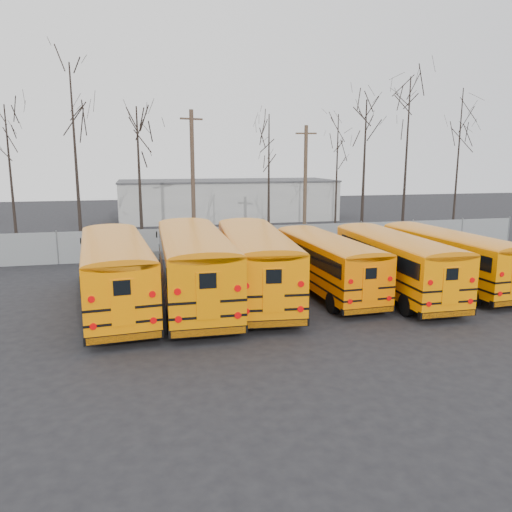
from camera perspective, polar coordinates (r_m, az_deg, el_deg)
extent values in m
plane|color=black|center=(22.07, 5.84, -5.87)|extent=(120.00, 120.00, 0.00)
cube|color=gray|center=(33.13, -0.80, 1.74)|extent=(40.00, 0.04, 2.00)
cube|color=#B0AFAA|center=(52.88, -3.28, 6.37)|extent=(22.00, 8.00, 4.00)
cylinder|color=black|center=(18.98, -18.63, -7.64)|extent=(0.38, 1.06, 1.03)
cylinder|color=black|center=(19.08, -11.56, -7.17)|extent=(0.38, 1.06, 1.03)
cylinder|color=black|center=(27.36, -18.62, -1.92)|extent=(0.38, 1.06, 1.03)
cylinder|color=black|center=(27.43, -13.74, -1.62)|extent=(0.38, 1.06, 1.03)
cube|color=#FF8000|center=(21.91, -15.77, -1.67)|extent=(3.46, 9.81, 2.43)
cube|color=#FF8000|center=(27.62, -16.27, -0.57)|extent=(2.48, 1.96, 1.03)
cube|color=black|center=(21.60, -15.82, -0.39)|extent=(3.40, 8.78, 0.72)
cube|color=black|center=(22.94, -15.78, -3.03)|extent=(3.65, 11.58, 0.09)
cube|color=black|center=(22.82, -15.85, -1.77)|extent=(3.65, 11.58, 0.09)
cube|color=black|center=(17.74, -14.81, -8.93)|extent=(2.66, 0.47, 0.29)
cube|color=black|center=(28.54, -16.27, -1.36)|extent=(2.49, 0.43, 0.27)
cube|color=#FF8000|center=(17.25, -14.99, -5.18)|extent=(0.78, 0.11, 1.60)
cylinder|color=#B20505|center=(17.44, -18.12, -7.67)|extent=(0.23, 0.06, 0.23)
cylinder|color=#B20505|center=(17.53, -11.64, -7.24)|extent=(0.23, 0.06, 0.23)
cylinder|color=#B20505|center=(17.17, -18.30, -4.73)|extent=(0.23, 0.06, 0.23)
cylinder|color=#B20505|center=(17.26, -11.76, -4.31)|extent=(0.23, 0.06, 0.23)
cylinder|color=black|center=(18.94, -9.70, -7.16)|extent=(0.32, 1.09, 1.09)
cylinder|color=black|center=(19.19, -2.32, -6.76)|extent=(0.32, 1.09, 1.09)
cylinder|color=black|center=(27.74, -10.62, -1.29)|extent=(0.32, 1.09, 1.09)
cylinder|color=black|center=(27.91, -5.59, -1.07)|extent=(0.32, 1.09, 1.09)
cube|color=orange|center=(22.08, -7.08, -1.00)|extent=(2.83, 10.13, 2.55)
cube|color=orange|center=(28.06, -8.19, 0.07)|extent=(2.46, 1.87, 1.09)
cube|color=black|center=(21.76, -7.06, 0.35)|extent=(2.86, 9.04, 0.76)
cube|color=black|center=(23.16, -7.25, -2.43)|extent=(2.88, 11.99, 0.10)
cube|color=black|center=(23.03, -7.28, -1.12)|extent=(2.88, 11.99, 0.10)
cube|color=black|center=(17.71, -5.46, -8.54)|extent=(2.78, 0.27, 0.30)
cube|color=black|center=(29.03, -8.28, -0.77)|extent=(2.61, 0.25, 0.28)
cube|color=orange|center=(17.20, -5.49, -4.59)|extent=(0.81, 0.05, 1.68)
cylinder|color=#B20505|center=(17.33, -8.85, -7.18)|extent=(0.24, 0.05, 0.24)
cylinder|color=#B20505|center=(17.56, -2.08, -6.80)|extent=(0.24, 0.05, 0.24)
cylinder|color=#B20505|center=(17.05, -8.95, -4.06)|extent=(0.24, 0.05, 0.24)
cylinder|color=#B20505|center=(17.28, -2.10, -3.72)|extent=(0.24, 0.05, 0.24)
cylinder|color=black|center=(19.63, -2.19, -6.38)|extent=(0.39, 1.08, 1.05)
cylinder|color=black|center=(19.99, 4.66, -6.08)|extent=(0.39, 1.08, 1.05)
cylinder|color=black|center=(28.17, -4.01, -0.96)|extent=(0.39, 1.08, 1.05)
cylinder|color=black|center=(28.43, 0.79, -0.82)|extent=(0.39, 1.08, 1.05)
cube|color=orange|center=(22.74, -0.10, -0.69)|extent=(3.49, 10.00, 2.48)
cube|color=orange|center=(28.53, -1.68, 0.30)|extent=(2.52, 1.99, 1.05)
cube|color=black|center=(22.43, -0.02, 0.58)|extent=(3.44, 8.95, 0.74)
cube|color=black|center=(23.78, -0.39, -2.05)|extent=(3.68, 11.81, 0.09)
cube|color=black|center=(23.66, -0.39, -0.81)|extent=(3.68, 11.81, 0.09)
cube|color=black|center=(18.51, 1.94, -7.66)|extent=(2.71, 0.47, 0.30)
cube|color=black|center=(29.47, -1.86, -0.50)|extent=(2.54, 0.43, 0.27)
cube|color=orange|center=(18.03, 2.03, -3.97)|extent=(0.79, 0.11, 1.63)
cylinder|color=#B20505|center=(18.09, -1.12, -6.35)|extent=(0.23, 0.06, 0.23)
cylinder|color=#B20505|center=(18.42, 5.11, -6.07)|extent=(0.23, 0.06, 0.23)
cylinder|color=#B20505|center=(17.82, -1.13, -3.44)|extent=(0.23, 0.06, 0.23)
cylinder|color=#B20505|center=(18.16, 5.16, -3.21)|extent=(0.23, 0.06, 0.23)
cylinder|color=black|center=(21.27, 8.74, -5.32)|extent=(0.29, 0.92, 0.91)
cylinder|color=black|center=(22.17, 13.60, -4.82)|extent=(0.29, 0.92, 0.91)
cylinder|color=black|center=(28.17, 2.40, -1.10)|extent=(0.29, 0.92, 0.91)
cylinder|color=black|center=(28.86, 6.28, -0.86)|extent=(0.29, 0.92, 0.91)
cube|color=#FA7000|center=(24.03, 8.18, -0.76)|extent=(2.64, 8.53, 2.13)
cube|color=#FA7000|center=(28.70, 4.16, 0.04)|extent=(2.11, 1.63, 0.91)
cube|color=black|center=(23.78, 8.38, 0.28)|extent=(2.64, 7.63, 0.64)
cube|color=black|center=(24.87, 7.42, -1.89)|extent=(2.74, 10.09, 0.08)
cube|color=black|center=(24.77, 7.45, -0.86)|extent=(2.74, 10.09, 0.08)
cube|color=black|center=(20.72, 12.68, -6.05)|extent=(2.33, 0.30, 0.25)
cube|color=black|center=(29.47, 3.67, -0.65)|extent=(2.18, 0.28, 0.24)
cube|color=#FA7000|center=(20.34, 12.94, -3.20)|extent=(0.68, 0.07, 1.41)
cylinder|color=#B20505|center=(20.11, 10.71, -5.15)|extent=(0.20, 0.05, 0.20)
cylinder|color=#B20505|center=(20.91, 14.97, -4.70)|extent=(0.20, 0.05, 0.20)
cylinder|color=#B20505|center=(19.90, 10.79, -2.89)|extent=(0.20, 0.05, 0.20)
cylinder|color=#B20505|center=(20.71, 15.08, -2.53)|extent=(0.20, 0.05, 0.20)
cylinder|color=black|center=(21.55, 16.82, -5.40)|extent=(0.27, 0.95, 0.95)
cylinder|color=black|center=(22.66, 21.60, -4.90)|extent=(0.27, 0.95, 0.95)
cylinder|color=black|center=(28.56, 9.02, -1.01)|extent=(0.27, 0.95, 0.95)
cylinder|color=black|center=(29.41, 12.92, -0.81)|extent=(0.27, 0.95, 0.95)
cube|color=#FF8300|center=(24.42, 15.65, -0.69)|extent=(2.45, 8.88, 2.24)
cube|color=#FF8300|center=(29.17, 10.77, 0.14)|extent=(2.16, 1.64, 0.95)
cube|color=black|center=(24.16, 15.93, 0.38)|extent=(2.48, 7.93, 0.67)
cube|color=black|center=(25.26, 14.71, -1.86)|extent=(2.50, 10.52, 0.09)
cube|color=black|center=(25.16, 14.77, -0.80)|extent=(2.50, 10.52, 0.09)
cube|color=black|center=(21.11, 21.02, -6.16)|extent=(2.44, 0.23, 0.27)
cube|color=black|center=(29.96, 10.17, -0.57)|extent=(2.29, 0.21, 0.25)
cube|color=#FF8300|center=(20.72, 21.40, -3.22)|extent=(0.71, 0.04, 1.48)
cylinder|color=#B20505|center=(20.40, 19.16, -5.22)|extent=(0.21, 0.04, 0.21)
cylinder|color=#B20505|center=(21.39, 23.31, -4.77)|extent=(0.21, 0.04, 0.21)
cylinder|color=#B20505|center=(20.19, 19.31, -2.88)|extent=(0.21, 0.04, 0.21)
cylinder|color=#B20505|center=(21.19, 23.49, -2.54)|extent=(0.21, 0.04, 0.21)
cylinder|color=black|center=(24.08, 23.61, -4.17)|extent=(0.33, 0.94, 0.93)
cylinder|color=black|center=(25.48, 27.18, -3.66)|extent=(0.33, 0.94, 0.93)
cylinder|color=black|center=(30.19, 13.99, -0.57)|extent=(0.33, 0.94, 0.93)
cylinder|color=black|center=(31.31, 17.26, -0.33)|extent=(0.33, 0.94, 0.93)
cube|color=#FF8600|center=(26.75, 21.31, -0.13)|extent=(2.97, 8.77, 2.18)
cube|color=#FF8600|center=(30.92, 15.38, 0.51)|extent=(2.20, 1.73, 0.93)
cube|color=black|center=(26.52, 21.63, 0.83)|extent=(2.93, 7.85, 0.65)
cube|color=black|center=(27.48, 20.19, -1.19)|extent=(3.12, 10.36, 0.08)
cube|color=black|center=(27.39, 20.26, -0.25)|extent=(3.12, 10.36, 0.08)
cube|color=black|center=(31.63, 14.61, -0.16)|extent=(2.23, 0.35, 0.24)
cylinder|color=#B20505|center=(23.15, 26.12, -3.90)|extent=(0.21, 0.05, 0.20)
cylinder|color=#B20505|center=(22.96, 26.30, -1.89)|extent=(0.21, 0.05, 0.20)
cylinder|color=#473528|center=(37.41, -7.23, 8.77)|extent=(0.31, 0.31, 9.82)
cube|color=#473528|center=(37.48, -7.40, 15.28)|extent=(1.70, 0.69, 0.13)
cylinder|color=#4B3A2A|center=(37.75, 5.64, 8.01)|extent=(0.27, 0.27, 8.75)
cube|color=#4B3A2A|center=(37.73, 5.75, 13.77)|extent=(1.56, 0.36, 0.12)
cone|color=black|center=(34.90, -26.16, 7.38)|extent=(0.26, 0.26, 9.61)
cone|color=black|center=(34.57, -19.89, 10.01)|extent=(0.26, 0.26, 12.25)
cone|color=black|center=(34.63, -13.16, 8.30)|extent=(0.26, 0.26, 9.73)
cone|color=black|center=(36.22, 1.47, 8.47)|extent=(0.26, 0.26, 9.44)
cone|color=black|center=(37.16, 9.18, 8.43)|extent=(0.26, 0.26, 9.47)
cone|color=black|center=(41.03, 12.23, 9.53)|extent=(0.26, 0.26, 10.84)
cone|color=black|center=(42.59, 16.79, 10.57)|extent=(0.26, 0.26, 12.64)
cone|color=black|center=(42.18, 22.03, 9.51)|extent=(0.26, 0.26, 11.58)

